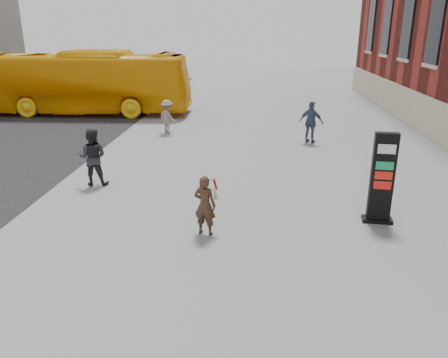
# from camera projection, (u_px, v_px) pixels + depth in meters

# --- Properties ---
(ground) EXTENTS (100.00, 100.00, 0.00)m
(ground) POSITION_uv_depth(u_px,v_px,m) (195.00, 237.00, 10.72)
(ground) COLOR #9E9EA3
(info_pylon) EXTENTS (0.80, 0.46, 2.40)m
(info_pylon) POSITION_uv_depth(u_px,v_px,m) (382.00, 179.00, 11.17)
(info_pylon) COLOR black
(info_pylon) RESTS_ON ground
(woman) EXTENTS (0.68, 0.65, 1.53)m
(woman) POSITION_uv_depth(u_px,v_px,m) (205.00, 204.00, 10.63)
(woman) COLOR black
(woman) RESTS_ON ground
(bus) EXTENTS (13.11, 3.35, 3.63)m
(bus) POSITION_uv_depth(u_px,v_px,m) (77.00, 82.00, 25.44)
(bus) COLOR #EBAB0C
(bus) RESTS_ON road
(pedestrian_a) EXTENTS (0.95, 0.77, 1.86)m
(pedestrian_a) POSITION_uv_depth(u_px,v_px,m) (93.00, 157.00, 13.98)
(pedestrian_a) COLOR #25252B
(pedestrian_a) RESTS_ON ground
(pedestrian_b) EXTENTS (1.18, 1.12, 1.61)m
(pedestrian_b) POSITION_uv_depth(u_px,v_px,m) (167.00, 117.00, 20.90)
(pedestrian_b) COLOR gray
(pedestrian_b) RESTS_ON ground
(pedestrian_c) EXTENTS (1.16, 0.89, 1.84)m
(pedestrian_c) POSITION_uv_depth(u_px,v_px,m) (311.00, 122.00, 19.13)
(pedestrian_c) COLOR #42516B
(pedestrian_c) RESTS_ON ground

